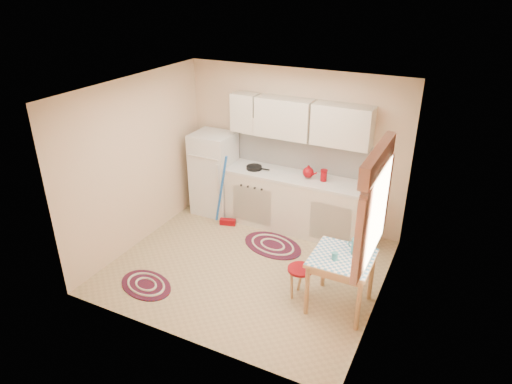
# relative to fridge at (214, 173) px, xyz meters

# --- Properties ---
(room_shell) EXTENTS (3.64, 3.60, 2.52)m
(room_shell) POSITION_rel_fridge_xyz_m (1.44, -1.01, 0.90)
(room_shell) COLOR tan
(room_shell) RESTS_ON ground
(fridge) EXTENTS (0.65, 0.60, 1.40)m
(fridge) POSITION_rel_fridge_xyz_m (0.00, 0.00, 0.00)
(fridge) COLOR silver
(fridge) RESTS_ON ground
(broom) EXTENTS (0.30, 0.19, 1.20)m
(broom) POSITION_rel_fridge_xyz_m (0.45, -0.35, -0.10)
(broom) COLOR blue
(broom) RESTS_ON ground
(base_cabinets) EXTENTS (2.25, 0.60, 0.88)m
(base_cabinets) POSITION_rel_fridge_xyz_m (1.47, 0.05, -0.26)
(base_cabinets) COLOR beige
(base_cabinets) RESTS_ON ground
(countertop) EXTENTS (2.27, 0.62, 0.04)m
(countertop) POSITION_rel_fridge_xyz_m (1.47, 0.05, 0.20)
(countertop) COLOR silver
(countertop) RESTS_ON base_cabinets
(frying_pan) EXTENTS (0.26, 0.26, 0.05)m
(frying_pan) POSITION_rel_fridge_xyz_m (0.76, 0.00, 0.24)
(frying_pan) COLOR black
(frying_pan) RESTS_ON countertop
(red_kettle) EXTENTS (0.21, 0.20, 0.19)m
(red_kettle) POSITION_rel_fridge_xyz_m (1.65, 0.05, 0.31)
(red_kettle) COLOR maroon
(red_kettle) RESTS_ON countertop
(red_canister) EXTENTS (0.12, 0.12, 0.16)m
(red_canister) POSITION_rel_fridge_xyz_m (1.90, 0.05, 0.30)
(red_canister) COLOR maroon
(red_canister) RESTS_ON countertop
(table) EXTENTS (0.72, 0.72, 0.72)m
(table) POSITION_rel_fridge_xyz_m (2.68, -1.52, -0.34)
(table) COLOR tan
(table) RESTS_ON ground
(stool) EXTENTS (0.39, 0.39, 0.42)m
(stool) POSITION_rel_fridge_xyz_m (2.17, -1.55, -0.49)
(stool) COLOR maroon
(stool) RESTS_ON ground
(coffee_pot) EXTENTS (0.16, 0.14, 0.28)m
(coffee_pot) POSITION_rel_fridge_xyz_m (2.80, -1.40, 0.16)
(coffee_pot) COLOR #2A7181
(coffee_pot) RESTS_ON table
(mug) EXTENTS (0.09, 0.09, 0.10)m
(mug) POSITION_rel_fridge_xyz_m (2.61, -1.62, 0.07)
(mug) COLOR #2A7181
(mug) RESTS_ON table
(rug_center) EXTENTS (1.10, 0.87, 0.02)m
(rug_center) POSITION_rel_fridge_xyz_m (1.38, -0.61, -0.69)
(rug_center) COLOR maroon
(rug_center) RESTS_ON ground
(rug_left) EXTENTS (0.93, 0.74, 0.02)m
(rug_left) POSITION_rel_fridge_xyz_m (0.28, -2.26, -0.69)
(rug_left) COLOR maroon
(rug_left) RESTS_ON ground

